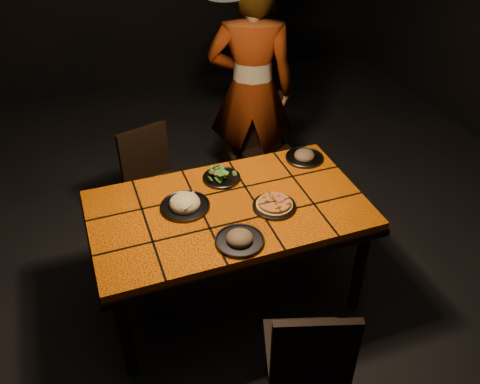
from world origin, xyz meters
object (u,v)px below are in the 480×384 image
object	(u,v)px
dining_table	(229,217)
chair_far_left	(152,176)
diner	(251,91)
plate_pizza	(274,205)
plate_pasta	(185,204)
chair_far_right	(267,144)
chair_near	(308,356)

from	to	relation	value
dining_table	chair_far_left	bearing A→B (deg)	109.25
dining_table	diner	size ratio (longest dim) A/B	0.89
diner	plate_pizza	xyz separation A→B (m)	(-0.31, -1.17, -0.14)
chair_far_left	plate_pizza	bearing A→B (deg)	-75.29
dining_table	plate_pasta	distance (m)	0.27
chair_far_right	plate_pasta	distance (m)	1.27
chair_near	chair_far_left	distance (m)	1.82
dining_table	chair_far_left	size ratio (longest dim) A/B	1.95
dining_table	diner	xyz separation A→B (m)	(0.56, 1.07, 0.24)
dining_table	chair_far_right	xyz separation A→B (m)	(0.64, 0.95, -0.17)
chair_far_right	plate_pizza	bearing A→B (deg)	-115.34
plate_pizza	plate_pasta	size ratio (longest dim) A/B	0.88
chair_far_right	plate_pasta	size ratio (longest dim) A/B	3.01
dining_table	chair_far_left	distance (m)	0.92
chair_near	chair_far_right	world-z (taller)	chair_far_right
chair_far_left	plate_pizza	world-z (taller)	chair_far_left
plate_pizza	plate_pasta	distance (m)	0.52
chair_far_left	plate_pasta	xyz separation A→B (m)	(0.06, -0.77, 0.30)
dining_table	plate_pizza	xyz separation A→B (m)	(0.25, -0.10, 0.10)
chair_far_left	plate_pasta	size ratio (longest dim) A/B	2.86
plate_pizza	plate_pasta	xyz separation A→B (m)	(-0.49, 0.18, 0.01)
chair_far_right	diner	distance (m)	0.43
chair_far_right	diner	bearing A→B (deg)	119.45
dining_table	chair_near	size ratio (longest dim) A/B	1.87
chair_far_left	chair_far_right	distance (m)	0.94
plate_pasta	chair_far_left	bearing A→B (deg)	94.30
chair_near	chair_far_right	size ratio (longest dim) A/B	0.99
chair_near	plate_pasta	bearing A→B (deg)	-54.30
diner	plate_pasta	bearing A→B (deg)	72.09
chair_far_left	chair_far_right	xyz separation A→B (m)	(0.94, 0.10, 0.03)
dining_table	diner	world-z (taller)	diner
diner	plate_pizza	bearing A→B (deg)	96.02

